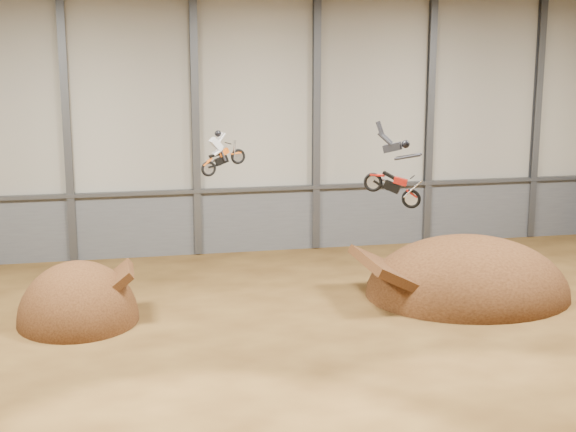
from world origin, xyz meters
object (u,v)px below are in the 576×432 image
Objects in this scene: takeoff_ramp at (79,320)px; fmx_rider_b at (389,165)px; landing_ramp at (467,295)px; fmx_rider_a at (225,148)px.

takeoff_ramp is 1.79× the size of fmx_rider_b.
fmx_rider_b is at bearing -149.05° from landing_ramp.
landing_ramp is 12.97m from fmx_rider_a.
takeoff_ramp is at bearing -162.71° from fmx_rider_b.
fmx_rider_a reaches higher than takeoff_ramp.
takeoff_ramp is 0.61× the size of landing_ramp.
landing_ramp is at bearing 62.11° from fmx_rider_b.
takeoff_ramp is at bearing 179.77° from landing_ramp.
landing_ramp is 8.79m from fmx_rider_b.
takeoff_ramp is 9.62m from fmx_rider_a.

